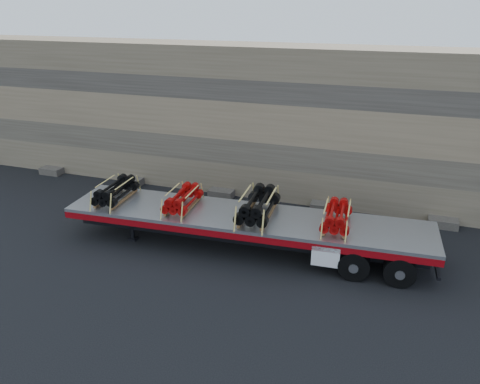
# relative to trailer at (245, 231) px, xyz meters

# --- Properties ---
(ground) EXTENTS (120.00, 120.00, 0.00)m
(ground) POSITION_rel_trailer_xyz_m (0.32, -0.26, -0.69)
(ground) COLOR black
(ground) RESTS_ON ground
(rock_wall) EXTENTS (44.00, 3.00, 7.00)m
(rock_wall) POSITION_rel_trailer_xyz_m (0.32, 6.24, 2.81)
(rock_wall) COLOR #7A6B54
(rock_wall) RESTS_ON ground
(trailer) EXTENTS (13.91, 3.47, 1.38)m
(trailer) POSITION_rel_trailer_xyz_m (0.00, 0.00, 0.00)
(trailer) COLOR #B2B5BA
(trailer) RESTS_ON ground
(bundle_front) EXTENTS (1.16, 2.14, 0.74)m
(bundle_front) POSITION_rel_trailer_xyz_m (-5.36, -0.32, 1.06)
(bundle_front) COLOR black
(bundle_front) RESTS_ON trailer
(bundle_midfront) EXTENTS (1.11, 2.03, 0.70)m
(bundle_midfront) POSITION_rel_trailer_xyz_m (-2.48, -0.15, 1.04)
(bundle_midfront) COLOR #A40908
(bundle_midfront) RESTS_ON trailer
(bundle_midrear) EXTENTS (1.36, 2.50, 0.86)m
(bundle_midrear) POSITION_rel_trailer_xyz_m (0.50, 0.03, 1.12)
(bundle_midrear) COLOR black
(bundle_midrear) RESTS_ON trailer
(bundle_rear) EXTENTS (1.10, 2.03, 0.70)m
(bundle_rear) POSITION_rel_trailer_xyz_m (3.37, 0.20, 1.04)
(bundle_rear) COLOR #A40908
(bundle_rear) RESTS_ON trailer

